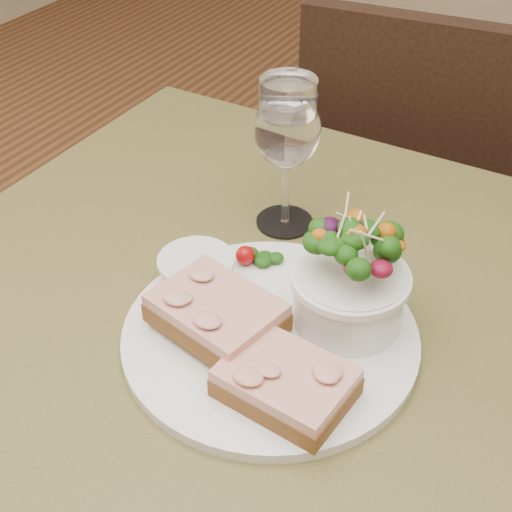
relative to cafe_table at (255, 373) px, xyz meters
The scene contains 9 objects.
cafe_table is the anchor object (origin of this frame).
chair_far 0.77m from the cafe_table, 90.38° to the left, with size 0.46×0.46×0.90m.
dinner_plate 0.12m from the cafe_table, 41.85° to the right, with size 0.30×0.30×0.01m, color white.
sandwich_front 0.18m from the cafe_table, 47.79° to the right, with size 0.12×0.09×0.03m.
sandwich_back 0.15m from the cafe_table, 98.63° to the right, with size 0.14×0.11×0.03m.
ramekin 0.15m from the cafe_table, behind, with size 0.08×0.08×0.04m.
salad_bowl 0.20m from the cafe_table, 11.68° to the left, with size 0.11×0.11×0.13m.
garnish 0.14m from the cafe_table, 118.96° to the left, with size 0.05×0.04×0.02m.
wine_glass 0.28m from the cafe_table, 106.60° to the left, with size 0.08×0.08×0.18m.
Camera 1 is at (0.28, -0.48, 1.26)m, focal length 50.00 mm.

